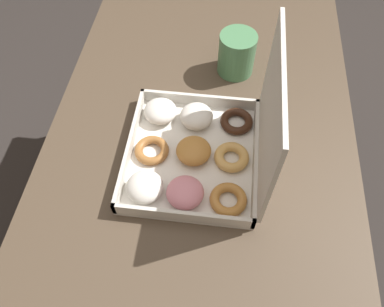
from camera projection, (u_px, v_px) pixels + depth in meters
The scene contains 4 objects.
ground_plane at pixel (198, 241), 1.47m from camera, with size 8.00×8.00×0.00m, color #2D2826.
dining_table at pixel (201, 156), 0.96m from camera, with size 1.29×0.72×0.72m.
donut_box at pixel (202, 147), 0.80m from camera, with size 0.31×0.29×0.29m.
coffee_mug at pixel (237, 53), 0.94m from camera, with size 0.09×0.09×0.11m.
Camera 1 is at (0.52, 0.04, 1.42)m, focal length 35.00 mm.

